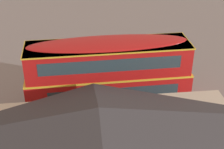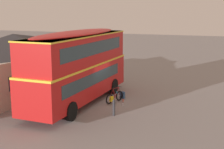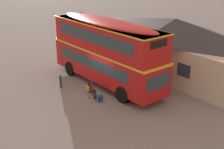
% 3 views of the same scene
% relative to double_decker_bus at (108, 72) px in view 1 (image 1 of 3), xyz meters
% --- Properties ---
extents(ground_plane, '(120.00, 120.00, 0.00)m').
position_rel_double_decker_bus_xyz_m(ground_plane, '(0.96, -0.81, -2.64)').
color(ground_plane, gray).
extents(double_decker_bus, '(10.36, 2.86, 4.79)m').
position_rel_double_decker_bus_xyz_m(double_decker_bus, '(0.00, 0.00, 0.00)').
color(double_decker_bus, black).
rests_on(double_decker_bus, ground).
extents(touring_bicycle, '(1.65, 0.70, 1.02)m').
position_rel_double_decker_bus_xyz_m(touring_bicycle, '(0.96, -2.12, -2.27)').
color(touring_bicycle, black).
rests_on(touring_bicycle, ground).
extents(backpack_on_ground, '(0.32, 0.37, 0.51)m').
position_rel_double_decker_bus_xyz_m(backpack_on_ground, '(2.09, -2.31, -2.38)').
color(backpack_on_ground, '#2D4C7A').
rests_on(backpack_on_ground, ground).
extents(water_bottle_clear_plastic, '(0.07, 0.07, 0.23)m').
position_rel_double_decker_bus_xyz_m(water_bottle_clear_plastic, '(0.49, -2.89, -2.54)').
color(water_bottle_clear_plastic, silver).
rests_on(water_bottle_clear_plastic, ground).
extents(water_bottle_red_squeeze, '(0.07, 0.07, 0.23)m').
position_rel_double_decker_bus_xyz_m(water_bottle_red_squeeze, '(1.35, -2.62, -2.54)').
color(water_bottle_red_squeeze, '#D84C33').
rests_on(water_bottle_red_squeeze, ground).
extents(pub_building, '(14.48, 6.87, 4.33)m').
position_rel_double_decker_bus_xyz_m(pub_building, '(1.35, 6.08, -0.43)').
color(pub_building, beige).
rests_on(pub_building, ground).
extents(kerb_bollard, '(0.16, 0.16, 0.97)m').
position_rel_double_decker_bus_xyz_m(kerb_bollard, '(-1.54, -3.02, -2.15)').
color(kerb_bollard, '#333338').
rests_on(kerb_bollard, ground).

